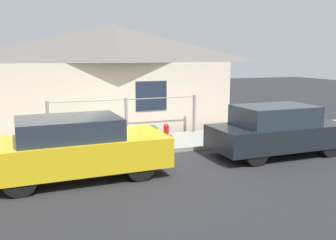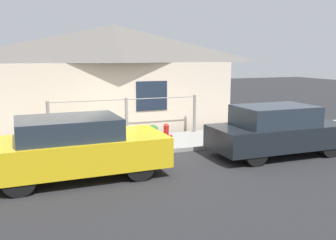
% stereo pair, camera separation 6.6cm
% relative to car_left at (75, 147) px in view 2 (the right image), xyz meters
% --- Properties ---
extents(ground_plane, '(60.00, 60.00, 0.00)m').
position_rel_car_left_xyz_m(ground_plane, '(2.03, 1.22, -0.70)').
color(ground_plane, '#262628').
extents(sidewalk, '(24.00, 2.14, 0.12)m').
position_rel_car_left_xyz_m(sidewalk, '(2.03, 2.29, -0.65)').
color(sidewalk, gray).
rests_on(sidewalk, ground_plane).
extents(house, '(8.57, 2.23, 3.78)m').
position_rel_car_left_xyz_m(house, '(2.03, 4.73, 2.26)').
color(house, beige).
rests_on(house, ground_plane).
extents(fence, '(4.90, 0.10, 1.27)m').
position_rel_car_left_xyz_m(fence, '(2.03, 3.21, 0.11)').
color(fence, gray).
rests_on(fence, sidewalk).
extents(car_left, '(4.04, 1.87, 1.38)m').
position_rel_car_left_xyz_m(car_left, '(0.00, 0.00, 0.00)').
color(car_left, gold).
rests_on(car_left, ground_plane).
extents(car_right, '(3.81, 1.60, 1.38)m').
position_rel_car_left_xyz_m(car_right, '(5.45, 0.00, -0.01)').
color(car_right, black).
rests_on(car_right, ground_plane).
extents(fire_hydrant, '(0.36, 0.16, 0.69)m').
position_rel_car_left_xyz_m(fire_hydrant, '(2.74, 1.47, -0.23)').
color(fire_hydrant, red).
rests_on(fire_hydrant, sidewalk).
extents(potted_plant_near_hydrant, '(0.32, 0.32, 0.43)m').
position_rel_car_left_xyz_m(potted_plant_near_hydrant, '(2.77, 2.74, -0.35)').
color(potted_plant_near_hydrant, '#9E5638').
rests_on(potted_plant_near_hydrant, sidewalk).
extents(potted_plant_by_fence, '(0.53, 0.53, 0.63)m').
position_rel_car_left_xyz_m(potted_plant_by_fence, '(0.34, 2.52, -0.25)').
color(potted_plant_by_fence, '#9E5638').
rests_on(potted_plant_by_fence, sidewalk).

